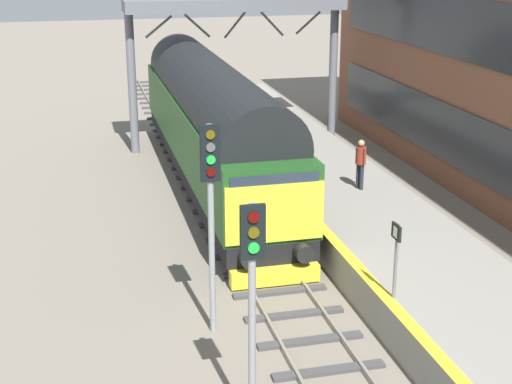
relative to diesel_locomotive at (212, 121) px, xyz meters
The scene contains 9 objects.
ground_plane 7.85m from the diesel_locomotive, 90.01° to the right, with size 140.00×140.00×0.00m, color slate.
track_main 7.83m from the diesel_locomotive, 90.01° to the right, with size 2.50×60.00×0.15m.
station_platform 8.50m from the diesel_locomotive, 64.21° to the right, with size 4.00×44.00×1.01m.
diesel_locomotive is the anchor object (origin of this frame).
signal_post_mid 15.06m from the diesel_locomotive, 97.87° to the right, with size 0.44×0.22×4.54m.
signal_post_far 11.19m from the diesel_locomotive, 100.63° to the right, with size 0.44×0.22×5.00m.
platform_number_sign 12.35m from the diesel_locomotive, 81.16° to the right, with size 0.10×0.44×1.79m.
waiting_passenger 6.10m from the diesel_locomotive, 48.30° to the right, with size 0.41×0.50×1.64m.
overhead_footbridge 6.52m from the diesel_locomotive, 68.77° to the left, with size 9.30×2.00×6.42m.
Camera 1 is at (-4.87, -19.18, 8.80)m, focal length 53.14 mm.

